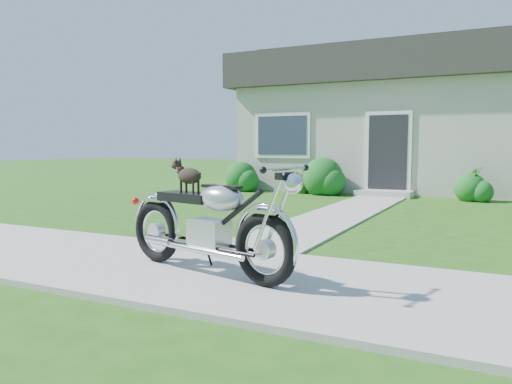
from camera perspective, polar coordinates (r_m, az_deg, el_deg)
ground at (r=4.57m, az=10.23°, el=-11.16°), size 80.00×80.00×0.00m
sidewalk at (r=4.57m, az=10.23°, el=-10.91°), size 24.00×2.20×0.04m
walkway at (r=9.69m, az=9.95°, el=-2.37°), size 1.20×8.00×0.03m
house at (r=16.28m, az=22.31°, el=7.92°), size 12.60×7.03×4.50m
shrub_row at (r=12.78m, az=21.99°, el=1.05°), size 11.34×1.17×1.17m
potted_plant_left at (r=13.69m, az=5.51°, el=1.45°), size 0.90×0.86×0.77m
potted_plant_right at (r=12.81m, az=23.65°, el=0.86°), size 0.62×0.62×0.81m
motorcycle_with_dog at (r=4.87m, az=-5.43°, el=-3.61°), size 2.19×0.83×1.11m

